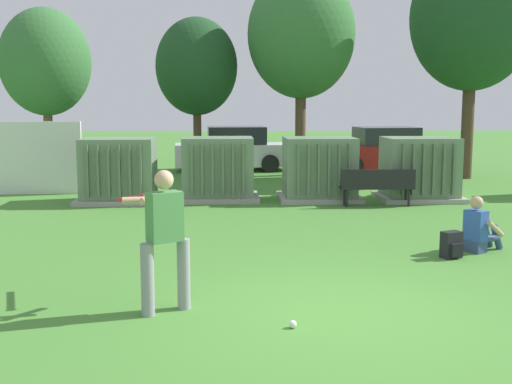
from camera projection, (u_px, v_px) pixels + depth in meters
ground_plane at (340, 314)px, 7.76m from camera, size 96.00×96.00×0.00m
transformer_west at (119, 171)px, 16.33m from camera, size 2.10×1.70×1.62m
transformer_mid_west at (218, 169)px, 16.69m from camera, size 2.10×1.70×1.62m
transformer_mid_east at (319, 170)px, 16.66m from camera, size 2.10×1.70×1.62m
transformer_east at (419, 170)px, 16.67m from camera, size 2.10×1.70×1.62m
park_bench at (377, 185)px, 15.64m from camera, size 1.81×0.43×0.92m
batter at (163, 233)px, 7.75m from camera, size 1.07×1.50×1.74m
sports_ball at (293, 324)px, 7.27m from camera, size 0.09×0.09×0.09m
seated_spectator at (479, 230)px, 10.96m from camera, size 0.79×0.68×0.96m
backpack at (452, 245)px, 10.50m from camera, size 0.37×0.35×0.44m
tree_left at (45, 62)px, 20.53m from camera, size 2.88×2.88×5.50m
tree_center_left at (197, 67)px, 22.35m from camera, size 2.84×2.84×5.43m
tree_center_right at (301, 35)px, 21.68m from camera, size 3.64×3.64×6.95m
tree_right at (472, 18)px, 20.68m from camera, size 3.97×3.97×7.59m
parked_car_leftmost at (233, 150)px, 23.79m from camera, size 4.29×2.09×1.62m
parked_car_left_of_center at (383, 151)px, 23.27m from camera, size 4.35×2.25×1.62m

